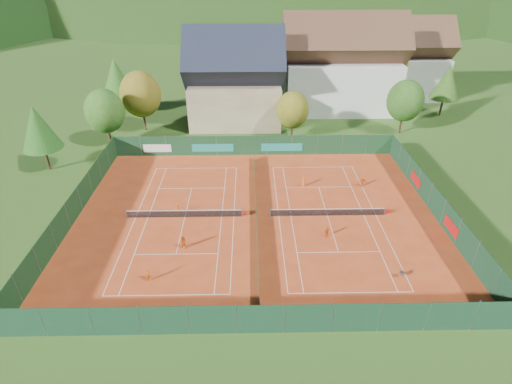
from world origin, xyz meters
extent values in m
plane|color=#2A4E18|center=(0.00, 0.00, -0.02)|extent=(600.00, 600.00, 0.00)
cube|color=#BE411B|center=(0.00, 0.00, 0.01)|extent=(40.00, 32.00, 0.01)
cube|color=white|center=(-8.00, 11.88, 0.01)|extent=(10.97, 0.06, 0.00)
cube|color=white|center=(-8.00, -11.88, 0.01)|extent=(10.97, 0.06, 0.00)
cube|color=white|center=(-13.48, 0.00, 0.01)|extent=(0.06, 23.77, 0.00)
cube|color=white|center=(-2.51, 0.00, 0.01)|extent=(0.06, 23.77, 0.00)
cube|color=white|center=(-12.12, 0.00, 0.01)|extent=(0.06, 23.77, 0.00)
cube|color=white|center=(-3.88, 0.00, 0.01)|extent=(0.06, 23.77, 0.00)
cube|color=white|center=(-8.00, 6.40, 0.01)|extent=(8.23, 0.06, 0.00)
cube|color=white|center=(-8.00, -6.40, 0.01)|extent=(8.23, 0.06, 0.00)
cube|color=white|center=(-8.00, 0.00, 0.01)|extent=(0.06, 12.80, 0.00)
cube|color=white|center=(8.00, 11.88, 0.01)|extent=(10.97, 0.06, 0.00)
cube|color=white|center=(8.00, -11.88, 0.01)|extent=(10.97, 0.06, 0.00)
cube|color=white|center=(2.51, 0.00, 0.01)|extent=(0.06, 23.77, 0.00)
cube|color=white|center=(13.48, 0.00, 0.01)|extent=(0.06, 23.77, 0.00)
cube|color=white|center=(3.88, 0.00, 0.01)|extent=(0.06, 23.77, 0.00)
cube|color=white|center=(12.12, 0.00, 0.01)|extent=(0.06, 23.77, 0.00)
cube|color=white|center=(8.00, 6.40, 0.01)|extent=(8.23, 0.06, 0.00)
cube|color=white|center=(8.00, -6.40, 0.01)|extent=(8.23, 0.06, 0.00)
cube|color=white|center=(8.00, 0.00, 0.01)|extent=(0.06, 12.80, 0.00)
cylinder|color=#59595B|center=(-14.40, 0.00, 0.51)|extent=(0.10, 0.10, 1.02)
cylinder|color=#59595B|center=(-1.60, 0.00, 0.51)|extent=(0.10, 0.10, 1.02)
cube|color=black|center=(-8.00, 0.00, 0.46)|extent=(12.80, 0.02, 0.86)
cube|color=white|center=(-8.00, 0.00, 0.89)|extent=(12.80, 0.04, 0.06)
cube|color=red|center=(-1.35, 0.00, 0.45)|extent=(0.40, 0.04, 0.40)
cylinder|color=#59595B|center=(1.60, 0.00, 0.51)|extent=(0.10, 0.10, 1.02)
cylinder|color=#59595B|center=(14.40, 0.00, 0.51)|extent=(0.10, 0.10, 1.02)
cube|color=black|center=(8.00, 0.00, 0.46)|extent=(12.80, 0.02, 0.86)
cube|color=white|center=(8.00, 0.00, 0.89)|extent=(12.80, 0.04, 0.06)
cube|color=red|center=(14.65, 0.00, 0.45)|extent=(0.40, 0.04, 0.40)
cube|color=#15391F|center=(0.00, 0.00, 0.50)|extent=(0.03, 28.80, 1.00)
cube|color=#153A20|center=(0.00, 16.00, 1.50)|extent=(40.00, 0.04, 3.00)
cube|color=teal|center=(-6.00, 15.94, 1.20)|extent=(6.00, 0.03, 1.20)
cube|color=teal|center=(4.00, 15.94, 1.20)|extent=(6.00, 0.03, 1.20)
cube|color=silver|center=(-14.00, 15.94, 1.20)|extent=(4.00, 0.03, 1.20)
cube|color=#133621|center=(0.00, -16.00, 1.50)|extent=(40.00, 0.04, 3.00)
cube|color=#14381A|center=(-20.00, 0.00, 1.50)|extent=(0.04, 32.00, 3.00)
cube|color=#12331F|center=(20.00, 0.00, 1.50)|extent=(0.04, 32.00, 3.00)
cube|color=#B21414|center=(19.94, -4.00, 1.20)|extent=(0.03, 3.00, 1.20)
cube|color=#B21414|center=(19.94, 6.00, 1.20)|extent=(0.03, 3.00, 1.20)
cube|color=#CBB68F|center=(-3.00, 30.00, 3.50)|extent=(15.00, 12.00, 7.00)
cube|color=#1E2333|center=(-3.00, 30.00, 10.00)|extent=(16.20, 12.00, 12.00)
cube|color=silver|center=(16.00, 36.00, 4.50)|extent=(20.00, 11.00, 9.00)
cube|color=brown|center=(16.00, 36.00, 11.75)|extent=(21.60, 11.00, 11.00)
cube|color=silver|center=(30.00, 44.00, 4.00)|extent=(16.00, 10.00, 8.00)
cube|color=brown|center=(30.00, 44.00, 10.50)|extent=(17.28, 10.00, 10.00)
cylinder|color=#4D2E1B|center=(-22.00, 20.00, 1.40)|extent=(0.36, 0.36, 2.80)
ellipsoid|color=#2D611B|center=(-22.00, 20.00, 5.40)|extent=(5.72, 5.72, 6.58)
cylinder|color=#4A331A|center=(-18.00, 26.00, 1.57)|extent=(0.36, 0.36, 3.15)
ellipsoid|color=olive|center=(-18.00, 26.00, 6.07)|extent=(6.44, 6.44, 7.40)
cylinder|color=#432718|center=(-24.00, 34.00, 1.75)|extent=(0.36, 0.36, 3.50)
cone|color=#28601B|center=(-24.00, 34.00, 6.75)|extent=(5.60, 5.60, 6.50)
cylinder|color=#412C17|center=(6.00, 22.00, 1.22)|extent=(0.36, 0.36, 2.45)
ellipsoid|color=olive|center=(6.00, 22.00, 4.72)|extent=(5.01, 5.01, 5.76)
cylinder|color=#402717|center=(24.00, 24.00, 1.40)|extent=(0.36, 0.36, 2.80)
ellipsoid|color=#295618|center=(24.00, 24.00, 5.40)|extent=(5.72, 5.72, 6.58)
cylinder|color=#402D17|center=(34.00, 32.00, 1.57)|extent=(0.36, 0.36, 3.15)
cone|color=#295117|center=(34.00, 32.00, 6.07)|extent=(5.04, 5.04, 5.85)
cylinder|color=#4D321B|center=(-28.00, 12.00, 1.57)|extent=(0.36, 0.36, 3.15)
cone|color=#205819|center=(-28.00, 12.00, 6.07)|extent=(5.04, 5.04, 5.85)
cylinder|color=#432818|center=(26.00, 40.00, 1.75)|extent=(0.36, 0.36, 3.50)
ellipsoid|color=olive|center=(26.00, 40.00, 6.75)|extent=(7.15, 7.15, 8.22)
ellipsoid|color=black|center=(10.00, 300.00, -42.35)|extent=(440.00, 440.00, 242.00)
cylinder|color=slate|center=(12.80, -10.25, 0.40)|extent=(0.02, 0.02, 0.80)
cylinder|color=slate|center=(13.10, -10.25, 0.40)|extent=(0.02, 0.02, 0.80)
cylinder|color=slate|center=(12.80, -9.95, 0.40)|extent=(0.02, 0.02, 0.80)
cylinder|color=slate|center=(13.10, -9.95, 0.40)|extent=(0.02, 0.02, 0.80)
cube|color=slate|center=(12.95, -10.10, 0.55)|extent=(0.34, 0.34, 0.30)
ellipsoid|color=#CCD833|center=(12.95, -10.10, 0.58)|extent=(0.28, 0.28, 0.16)
sphere|color=#CCD833|center=(-6.58, -3.74, 0.03)|extent=(0.07, 0.07, 0.07)
sphere|color=#CCD833|center=(6.02, -12.61, 0.03)|extent=(0.07, 0.07, 0.07)
sphere|color=#CCD833|center=(3.21, 5.22, 0.03)|extent=(0.07, 0.07, 0.07)
sphere|color=#CCD833|center=(-2.79, 6.46, 0.03)|extent=(0.07, 0.07, 0.07)
sphere|color=#CCD833|center=(11.28, -4.85, 0.03)|extent=(0.07, 0.07, 0.07)
imported|color=orange|center=(-9.86, -10.11, 0.67)|extent=(0.58, 0.56, 1.34)
imported|color=#D15512|center=(-7.31, -5.60, 0.77)|extent=(0.85, 0.72, 1.54)
imported|color=orange|center=(-8.89, 0.83, 0.64)|extent=(0.91, 0.64, 1.28)
imported|color=#F05C15|center=(7.20, -3.91, 0.66)|extent=(0.83, 0.63, 1.32)
imported|color=orange|center=(6.08, 6.71, 0.68)|extent=(0.79, 0.73, 1.35)
imported|color=orange|center=(13.42, 6.55, 0.64)|extent=(1.23, 0.51, 1.29)
camera|label=1|loc=(-0.73, -36.97, 25.26)|focal=28.00mm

